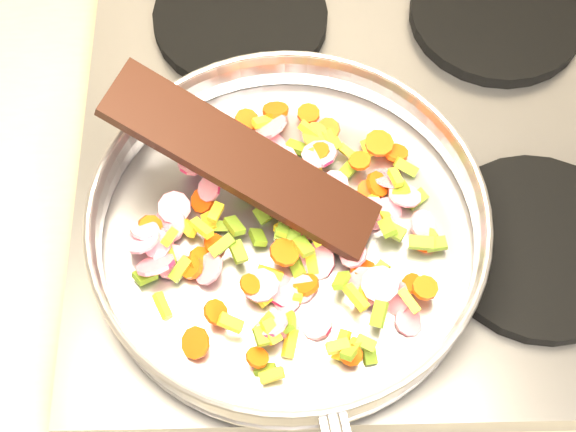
{
  "coord_description": "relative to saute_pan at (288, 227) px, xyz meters",
  "views": [
    {
      "loc": [
        -0.8,
        1.21,
        1.63
      ],
      "look_at": [
        -0.79,
        1.53,
        1.0
      ],
      "focal_mm": 50.0,
      "sensor_mm": 36.0,
      "label": 1
    }
  ],
  "objects": [
    {
      "name": "cooktop",
      "position": [
        0.09,
        0.13,
        -0.07
      ],
      "size": [
        0.6,
        0.6,
        0.04
      ],
      "primitive_type": "cube",
      "color": "#939399",
      "rests_on": "counter_top"
    },
    {
      "name": "grate_fl",
      "position": [
        -0.05,
        -0.01,
        -0.04
      ],
      "size": [
        0.19,
        0.19,
        0.02
      ],
      "primitive_type": "cylinder",
      "color": "black",
      "rests_on": "cooktop"
    },
    {
      "name": "grate_fr",
      "position": [
        0.23,
        -0.01,
        -0.04
      ],
      "size": [
        0.19,
        0.19,
        0.02
      ],
      "primitive_type": "cylinder",
      "color": "black",
      "rests_on": "cooktop"
    },
    {
      "name": "grate_bl",
      "position": [
        -0.05,
        0.27,
        -0.04
      ],
      "size": [
        0.19,
        0.19,
        0.02
      ],
      "primitive_type": "cylinder",
      "color": "black",
      "rests_on": "cooktop"
    },
    {
      "name": "grate_br",
      "position": [
        0.23,
        0.27,
        -0.04
      ],
      "size": [
        0.19,
        0.19,
        0.02
      ],
      "primitive_type": "cylinder",
      "color": "black",
      "rests_on": "cooktop"
    },
    {
      "name": "saute_pan",
      "position": [
        0.0,
        0.0,
        0.0
      ],
      "size": [
        0.39,
        0.56,
        0.05
      ],
      "rotation": [
        0.0,
        0.0,
        0.18
      ],
      "color": "#9E9EA5",
      "rests_on": "grate_fl"
    },
    {
      "name": "vegetable_heap",
      "position": [
        0.0,
        0.01,
        -0.01
      ],
      "size": [
        0.3,
        0.29,
        0.05
      ],
      "color": "yellow",
      "rests_on": "saute_pan"
    },
    {
      "name": "wooden_spatula",
      "position": [
        -0.04,
        0.04,
        0.04
      ],
      "size": [
        0.25,
        0.16,
        0.1
      ],
      "primitive_type": "cube",
      "rotation": [
        0.0,
        -0.36,
        2.71
      ],
      "color": "black",
      "rests_on": "saute_pan"
    }
  ]
}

